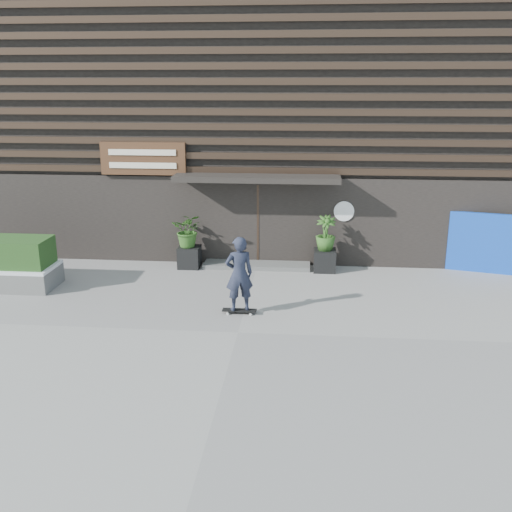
# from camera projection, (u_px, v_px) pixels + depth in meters

# --- Properties ---
(ground) EXTENTS (80.00, 80.00, 0.00)m
(ground) POSITION_uv_depth(u_px,v_px,m) (238.00, 333.00, 12.27)
(ground) COLOR gray
(ground) RESTS_ON ground
(entrance_step) EXTENTS (3.00, 0.80, 0.12)m
(entrance_step) POSITION_uv_depth(u_px,v_px,m) (257.00, 265.00, 16.65)
(entrance_step) COLOR #50504E
(entrance_step) RESTS_ON ground
(planter_pot_left) EXTENTS (0.60, 0.60, 0.60)m
(planter_pot_left) POSITION_uv_depth(u_px,v_px,m) (189.00, 257.00, 16.55)
(planter_pot_left) COLOR black
(planter_pot_left) RESTS_ON ground
(bamboo_left) EXTENTS (0.86, 0.75, 0.96)m
(bamboo_left) POSITION_uv_depth(u_px,v_px,m) (189.00, 230.00, 16.33)
(bamboo_left) COLOR #2D591E
(bamboo_left) RESTS_ON planter_pot_left
(planter_pot_right) EXTENTS (0.60, 0.60, 0.60)m
(planter_pot_right) POSITION_uv_depth(u_px,v_px,m) (325.00, 260.00, 16.23)
(planter_pot_right) COLOR black
(planter_pot_right) RESTS_ON ground
(bamboo_right) EXTENTS (0.54, 0.54, 0.96)m
(bamboo_right) POSITION_uv_depth(u_px,v_px,m) (326.00, 233.00, 16.01)
(bamboo_right) COLOR #2D591E
(bamboo_right) RESTS_ON planter_pot_right
(blue_tarp) EXTENTS (1.74, 0.54, 1.65)m
(blue_tarp) POSITION_uv_depth(u_px,v_px,m) (482.00, 243.00, 16.00)
(blue_tarp) COLOR #0D39AE
(blue_tarp) RESTS_ON ground
(building) EXTENTS (18.00, 11.00, 8.00)m
(building) POSITION_uv_depth(u_px,v_px,m) (270.00, 113.00, 20.65)
(building) COLOR black
(building) RESTS_ON ground
(skateboarder) EXTENTS (0.78, 0.57, 1.80)m
(skateboarder) POSITION_uv_depth(u_px,v_px,m) (239.00, 274.00, 13.01)
(skateboarder) COLOR black
(skateboarder) RESTS_ON ground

